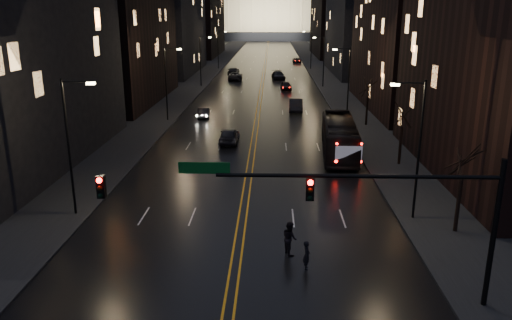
# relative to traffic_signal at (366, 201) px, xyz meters

# --- Properties ---
(ground) EXTENTS (900.00, 900.00, 0.00)m
(ground) POSITION_rel_traffic_signal_xyz_m (-5.91, 0.00, -5.10)
(ground) COLOR black
(ground) RESTS_ON ground
(road) EXTENTS (20.00, 320.00, 0.02)m
(road) POSITION_rel_traffic_signal_xyz_m (-5.91, 130.00, -5.09)
(road) COLOR black
(road) RESTS_ON ground
(sidewalk_left) EXTENTS (8.00, 320.00, 0.16)m
(sidewalk_left) POSITION_rel_traffic_signal_xyz_m (-19.91, 130.00, -5.02)
(sidewalk_left) COLOR black
(sidewalk_left) RESTS_ON ground
(sidewalk_right) EXTENTS (8.00, 320.00, 0.16)m
(sidewalk_right) POSITION_rel_traffic_signal_xyz_m (8.09, 130.00, -5.02)
(sidewalk_right) COLOR black
(sidewalk_right) RESTS_ON ground
(center_line) EXTENTS (0.62, 320.00, 0.01)m
(center_line) POSITION_rel_traffic_signal_xyz_m (-5.91, 130.00, -5.08)
(center_line) COLOR orange
(center_line) RESTS_ON road
(building_left_mid) EXTENTS (12.00, 30.00, 28.00)m
(building_left_mid) POSITION_rel_traffic_signal_xyz_m (-26.91, 54.00, 8.90)
(building_left_mid) COLOR black
(building_left_mid) RESTS_ON ground
(building_left_far) EXTENTS (12.00, 34.00, 20.00)m
(building_left_far) POSITION_rel_traffic_signal_xyz_m (-26.91, 92.00, 4.90)
(building_left_far) COLOR black
(building_left_far) RESTS_ON ground
(building_left_dist) EXTENTS (12.00, 40.00, 24.00)m
(building_left_dist) POSITION_rel_traffic_signal_xyz_m (-26.91, 140.00, 6.90)
(building_left_dist) COLOR black
(building_left_dist) RESTS_ON ground
(building_right_mid) EXTENTS (12.00, 34.00, 26.00)m
(building_right_mid) POSITION_rel_traffic_signal_xyz_m (15.09, 92.00, 7.90)
(building_right_mid) COLOR black
(building_right_mid) RESTS_ON ground
(building_right_dist) EXTENTS (12.00, 40.00, 22.00)m
(building_right_dist) POSITION_rel_traffic_signal_xyz_m (15.09, 140.00, 5.90)
(building_right_dist) COLOR black
(building_right_dist) RESTS_ON ground
(capitol) EXTENTS (90.00, 50.00, 58.50)m
(capitol) POSITION_rel_traffic_signal_xyz_m (-5.91, 250.00, 12.05)
(capitol) COLOR black
(capitol) RESTS_ON ground
(traffic_signal) EXTENTS (17.29, 0.45, 7.00)m
(traffic_signal) POSITION_rel_traffic_signal_xyz_m (0.00, 0.00, 0.00)
(traffic_signal) COLOR black
(traffic_signal) RESTS_ON ground
(streetlamp_right_near) EXTENTS (2.13, 0.25, 9.00)m
(streetlamp_right_near) POSITION_rel_traffic_signal_xyz_m (4.91, 10.00, -0.02)
(streetlamp_right_near) COLOR black
(streetlamp_right_near) RESTS_ON ground
(streetlamp_left_near) EXTENTS (2.13, 0.25, 9.00)m
(streetlamp_left_near) POSITION_rel_traffic_signal_xyz_m (-16.72, 10.00, -0.02)
(streetlamp_left_near) COLOR black
(streetlamp_left_near) RESTS_ON ground
(streetlamp_right_mid) EXTENTS (2.13, 0.25, 9.00)m
(streetlamp_right_mid) POSITION_rel_traffic_signal_xyz_m (4.91, 40.00, -0.02)
(streetlamp_right_mid) COLOR black
(streetlamp_right_mid) RESTS_ON ground
(streetlamp_left_mid) EXTENTS (2.13, 0.25, 9.00)m
(streetlamp_left_mid) POSITION_rel_traffic_signal_xyz_m (-16.72, 40.00, -0.02)
(streetlamp_left_mid) COLOR black
(streetlamp_left_mid) RESTS_ON ground
(streetlamp_right_far) EXTENTS (2.13, 0.25, 9.00)m
(streetlamp_right_far) POSITION_rel_traffic_signal_xyz_m (4.91, 70.00, -0.02)
(streetlamp_right_far) COLOR black
(streetlamp_right_far) RESTS_ON ground
(streetlamp_left_far) EXTENTS (2.13, 0.25, 9.00)m
(streetlamp_left_far) POSITION_rel_traffic_signal_xyz_m (-16.72, 70.00, -0.02)
(streetlamp_left_far) COLOR black
(streetlamp_left_far) RESTS_ON ground
(streetlamp_right_dist) EXTENTS (2.13, 0.25, 9.00)m
(streetlamp_right_dist) POSITION_rel_traffic_signal_xyz_m (4.91, 100.00, -0.02)
(streetlamp_right_dist) COLOR black
(streetlamp_right_dist) RESTS_ON ground
(streetlamp_left_dist) EXTENTS (2.13, 0.25, 9.00)m
(streetlamp_left_dist) POSITION_rel_traffic_signal_xyz_m (-16.72, 100.00, -0.02)
(streetlamp_left_dist) COLOR black
(streetlamp_left_dist) RESTS_ON ground
(tree_right_near) EXTENTS (2.40, 2.40, 6.65)m
(tree_right_near) POSITION_rel_traffic_signal_xyz_m (7.09, 8.00, -0.58)
(tree_right_near) COLOR black
(tree_right_near) RESTS_ON ground
(tree_right_mid) EXTENTS (2.40, 2.40, 6.65)m
(tree_right_mid) POSITION_rel_traffic_signal_xyz_m (7.09, 22.00, -0.58)
(tree_right_mid) COLOR black
(tree_right_mid) RESTS_ON ground
(tree_right_far) EXTENTS (2.40, 2.40, 6.65)m
(tree_right_far) POSITION_rel_traffic_signal_xyz_m (7.09, 38.00, -0.58)
(tree_right_far) COLOR black
(tree_right_far) RESTS_ON ground
(bus) EXTENTS (3.75, 12.46, 3.42)m
(bus) POSITION_rel_traffic_signal_xyz_m (2.27, 25.40, -3.39)
(bus) COLOR black
(bus) RESTS_ON ground
(oncoming_car_a) EXTENTS (1.96, 4.72, 1.60)m
(oncoming_car_a) POSITION_rel_traffic_signal_xyz_m (-8.41, 29.47, -4.30)
(oncoming_car_a) COLOR black
(oncoming_car_a) RESTS_ON ground
(oncoming_car_b) EXTENTS (1.82, 4.22, 1.35)m
(oncoming_car_b) POSITION_rel_traffic_signal_xyz_m (-12.70, 42.13, -4.43)
(oncoming_car_b) COLOR black
(oncoming_car_b) RESTS_ON ground
(oncoming_car_c) EXTENTS (2.83, 5.84, 1.60)m
(oncoming_car_c) POSITION_rel_traffic_signal_xyz_m (-11.40, 79.83, -4.30)
(oncoming_car_c) COLOR black
(oncoming_car_c) RESTS_ON ground
(oncoming_car_d) EXTENTS (2.33, 5.68, 1.65)m
(oncoming_car_d) POSITION_rel_traffic_signal_xyz_m (-12.39, 87.97, -4.28)
(oncoming_car_d) COLOR black
(oncoming_car_d) RESTS_ON ground
(receding_car_a) EXTENTS (1.97, 5.18, 1.69)m
(receding_car_a) POSITION_rel_traffic_signal_xyz_m (-0.80, 46.92, -4.26)
(receding_car_a) COLOR black
(receding_car_a) RESTS_ON ground
(receding_car_b) EXTENTS (2.02, 4.46, 1.48)m
(receding_car_b) POSITION_rel_traffic_signal_xyz_m (-1.63, 66.33, -4.36)
(receding_car_b) COLOR black
(receding_car_b) RESTS_ON ground
(receding_car_c) EXTENTS (2.98, 5.89, 1.64)m
(receding_car_c) POSITION_rel_traffic_signal_xyz_m (-2.80, 80.69, -4.28)
(receding_car_c) COLOR black
(receding_car_c) RESTS_ON ground
(receding_car_d) EXTENTS (2.26, 4.79, 1.33)m
(receding_car_d) POSITION_rel_traffic_signal_xyz_m (2.59, 116.24, -4.44)
(receding_car_d) COLOR black
(receding_car_d) RESTS_ON ground
(pedestrian_a) EXTENTS (0.38, 0.58, 1.57)m
(pedestrian_a) POSITION_rel_traffic_signal_xyz_m (-2.19, 3.30, -4.32)
(pedestrian_a) COLOR black
(pedestrian_a) RESTS_ON ground
(pedestrian_b) EXTENTS (0.82, 1.05, 1.90)m
(pedestrian_b) POSITION_rel_traffic_signal_xyz_m (-3.01, 5.00, -4.15)
(pedestrian_b) COLOR black
(pedestrian_b) RESTS_ON ground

